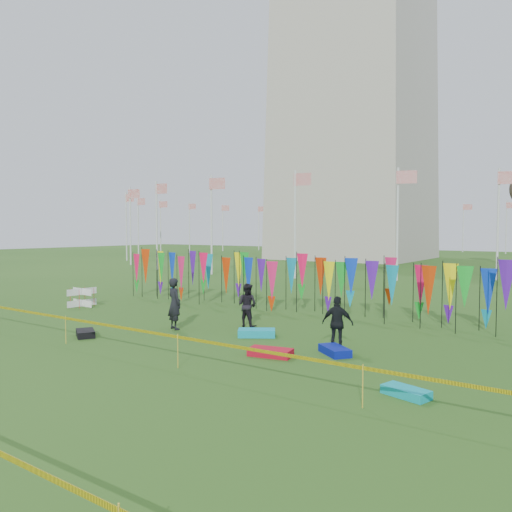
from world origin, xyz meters
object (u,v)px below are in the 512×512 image
Objects in this scene: box_kite at (82,297)px; kite_bag_turquoise at (257,333)px; kite_bag_blue at (335,351)px; kite_bag_teal at (406,392)px; person_right at (338,323)px; person_mid at (247,305)px; person_left at (174,304)px; kite_bag_black at (85,333)px; kite_bag_red at (270,352)px.

kite_bag_turquoise is (10.52, -0.73, -0.31)m from box_kite.
kite_bag_teal is (2.88, -2.44, -0.02)m from kite_bag_blue.
person_mid is at bearing -29.82° from person_right.
kite_bag_teal is (6.13, -3.15, -0.03)m from kite_bag_turquoise.
person_left is at bearing 179.81° from kite_bag_blue.
person_left is 1.95× the size of kite_bag_black.
person_right is at bearing 108.50° from kite_bag_blue.
person_left is 1.16× the size of person_right.
kite_bag_turquoise is at bearing 152.81° from kite_bag_teal.
box_kite is 13.85m from kite_bag_blue.
box_kite is 0.54× the size of person_mid.
person_left reaches higher than kite_bag_red.
kite_bag_teal is at bearing 123.27° from person_right.
person_right reaches higher than box_kite.
person_left is 1.51× the size of kite_bag_turquoise.
kite_bag_red is 1.23× the size of kite_bag_teal.
kite_bag_blue is at bearing -5.98° from box_kite.
box_kite is at bearing 174.02° from kite_bag_blue.
person_mid is 1.50× the size of kite_bag_blue.
kite_bag_turquoise is 1.23× the size of kite_bag_teal.
kite_bag_teal is (3.07, -3.02, -0.71)m from person_right.
kite_bag_red is 6.73m from kite_bag_black.
person_mid is 1.00× the size of person_right.
kite_bag_black is at bearing -179.10° from kite_bag_teal.
kite_bag_black is (5.76, -4.05, -0.33)m from box_kite.
box_kite is 0.71× the size of kite_bag_red.
kite_bag_teal is (7.42, -4.40, -0.71)m from person_mid.
kite_bag_blue is 1.88m from kite_bag_red.
person_right reaches higher than kite_bag_red.
kite_bag_teal is at bearing -15.62° from kite_bag_red.
person_mid is 5.77m from kite_bag_black.
kite_bag_teal is (16.64, -3.88, -0.34)m from box_kite.
kite_bag_turquoise reaches higher than kite_bag_teal.
person_left reaches higher than kite_bag_blue.
person_mid is 1.30× the size of kite_bag_red.
kite_bag_teal is (9.28, -2.46, -0.84)m from person_left.
kite_bag_blue is at bearing 155.85° from person_mid.
kite_bag_blue is at bearing -162.04° from person_left.
box_kite reaches higher than kite_bag_blue.
kite_bag_turquoise is (3.15, 0.69, -0.81)m from person_left.
box_kite reaches higher than kite_bag_turquoise.
kite_bag_turquoise is (-3.06, 0.13, -0.68)m from person_right.
person_left reaches higher than kite_bag_turquoise.
kite_bag_red is at bearing 164.38° from kite_bag_teal.
person_right reaches higher than kite_bag_teal.
kite_bag_turquoise is 6.89m from kite_bag_teal.
kite_bag_blue is 3.77m from kite_bag_teal.
person_left is at bearing 45.41° from person_mid.
kite_bag_blue is (3.25, -0.71, -0.01)m from kite_bag_turquoise.
kite_bag_black reaches higher than kite_bag_teal.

